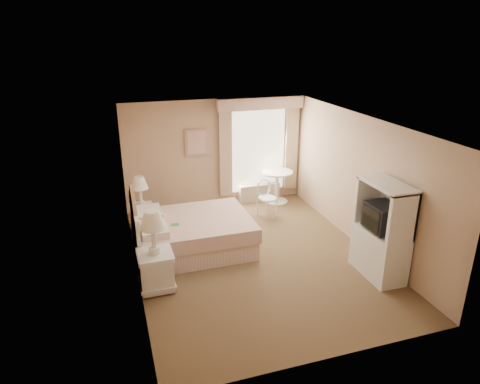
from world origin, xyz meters
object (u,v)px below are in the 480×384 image
object	(u,v)px
nightstand_far	(142,211)
armoire	(381,238)
nightstand_near	(155,261)
cafe_chair	(266,195)
bed	(187,233)
round_table	(277,182)

from	to	relation	value
nightstand_far	armoire	world-z (taller)	armoire
nightstand_far	nightstand_near	bearing A→B (deg)	-90.00
nightstand_far	cafe_chair	xyz separation A→B (m)	(2.73, -0.00, 0.04)
bed	round_table	size ratio (longest dim) A/B	2.75
bed	nightstand_near	world-z (taller)	bed
bed	cafe_chair	size ratio (longest dim) A/B	2.62
bed	armoire	distance (m)	3.46
round_table	cafe_chair	bearing A→B (deg)	-129.44
bed	nightstand_near	distance (m)	1.34
nightstand_near	round_table	size ratio (longest dim) A/B	1.72
nightstand_near	round_table	xyz separation A→B (m)	(3.26, 2.89, 0.01)
nightstand_far	round_table	xyz separation A→B (m)	(3.26, 0.64, 0.08)
cafe_chair	armoire	distance (m)	3.09
nightstand_near	cafe_chair	xyz separation A→B (m)	(2.73, 2.25, -0.03)
round_table	bed	bearing A→B (deg)	-145.06
nightstand_near	cafe_chair	size ratio (longest dim) A/B	1.64
nightstand_near	cafe_chair	world-z (taller)	nightstand_near
bed	round_table	world-z (taller)	bed
nightstand_near	nightstand_far	bearing A→B (deg)	90.00
nightstand_near	nightstand_far	size ratio (longest dim) A/B	1.15
round_table	armoire	bearing A→B (deg)	-83.69
nightstand_near	armoire	world-z (taller)	armoire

